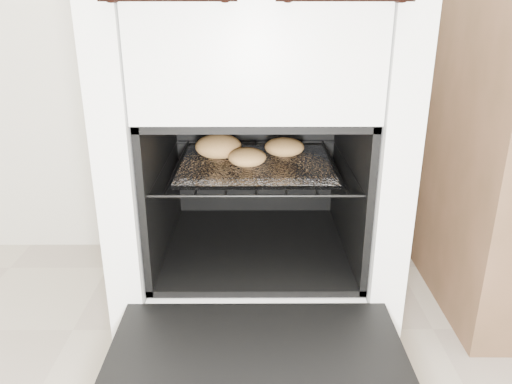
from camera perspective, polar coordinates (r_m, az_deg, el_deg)
The scene contains 5 objects.
stove at distance 1.31m, azimuth -0.03°, elevation 4.67°, with size 0.65×0.72×0.99m.
oven_door at distance 0.95m, azimuth 0.10°, elevation -20.86°, with size 0.58×0.45×0.04m.
oven_rack at distance 1.24m, azimuth -0.02°, elevation 3.14°, with size 0.47×0.45×0.01m.
foil_sheet at distance 1.22m, azimuth -0.01°, elevation 3.12°, with size 0.37×0.32×0.01m, color white.
baked_rolls at distance 1.25m, azimuth -1.41°, elevation 4.97°, with size 0.31×0.21×0.06m.
Camera 1 is at (-0.16, -0.11, 0.85)m, focal length 35.00 mm.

